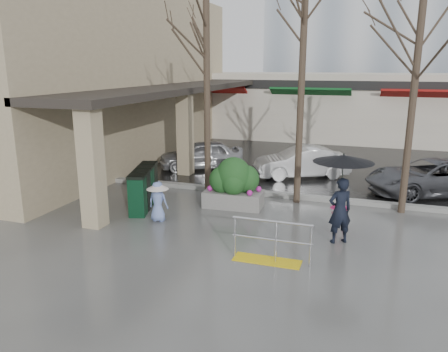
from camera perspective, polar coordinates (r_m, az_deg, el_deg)
The scene contains 20 objects.
ground at distance 11.93m, azimuth 0.81°, elevation -7.83°, with size 120.00×120.00×0.00m, color #51514F.
street_asphalt at distance 33.00m, azimuth 12.65°, elevation 6.13°, with size 120.00×36.00×0.01m, color black.
curb at distance 15.55m, azimuth 5.33°, elevation -2.27°, with size 120.00×0.30×0.15m, color gray.
near_building at distance 22.28m, azimuth -15.50°, elevation 12.53°, with size 6.00×18.00×8.00m, color tan.
canopy_slab at distance 20.26m, azimuth -5.29°, elevation 11.78°, with size 2.80×18.00×0.25m, color #2D2823.
pillar_front at distance 12.68m, azimuth -16.91°, elevation 1.18°, with size 0.55×0.55×3.50m, color tan.
pillar_back at distance 18.26m, azimuth -5.10°, elevation 5.60°, with size 0.55×0.55×3.50m, color tan.
storefront_row at distance 28.63m, azimuth 16.00°, elevation 8.78°, with size 34.00×6.74×4.00m.
handrail at distance 10.39m, azimuth 6.01°, elevation -9.13°, with size 1.90×0.50×1.03m.
tree_west at distance 15.12m, azimuth -2.29°, elevation 16.53°, with size 3.20×3.20×6.80m.
tree_midwest at distance 14.31m, azimuth 10.33°, elevation 17.05°, with size 3.20×3.20×7.00m.
tree_mideast at distance 14.17m, azimuth 24.01°, elevation 14.60°, with size 3.20×3.20×6.50m.
woman at distance 11.42m, azimuth 15.11°, elevation -1.30°, with size 1.52×1.52×2.37m.
child_pink at distance 12.49m, azimuth 14.83°, elevation -4.62°, with size 0.52×0.52×0.95m.
child_blue at distance 12.95m, azimuth -8.63°, elevation -2.86°, with size 0.66×0.66×1.21m.
planter at distance 14.09m, azimuth 1.31°, elevation -0.96°, with size 1.93×1.12×1.65m.
news_boxes at distance 14.35m, azimuth -10.43°, elevation -1.50°, with size 1.14×2.35×1.29m.
car_a at distance 19.40m, azimuth -3.00°, elevation 2.79°, with size 1.49×3.70×1.26m, color #A4A5A9.
car_b at distance 18.15m, azimuth 10.08°, elevation 1.78°, with size 1.33×3.82×1.26m, color silver.
car_c at distance 17.14m, azimuth 25.45°, elevation -0.14°, with size 2.09×4.53×1.26m, color #54565B.
Camera 1 is at (3.37, -10.52, 4.49)m, focal length 35.00 mm.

